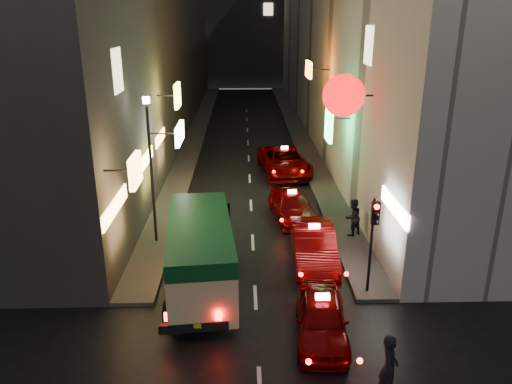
{
  "coord_description": "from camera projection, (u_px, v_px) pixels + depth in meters",
  "views": [
    {
      "loc": [
        -0.39,
        -6.86,
        9.47
      ],
      "look_at": [
        0.14,
        13.0,
        2.35
      ],
      "focal_mm": 35.0,
      "sensor_mm": 36.0,
      "label": 1
    }
  ],
  "objects": [
    {
      "name": "building_left",
      "position": [
        143.0,
        20.0,
        38.41
      ],
      "size": [
        7.6,
        52.0,
        18.0
      ],
      "color": "#343230",
      "rests_on": "ground"
    },
    {
      "name": "building_right",
      "position": [
        349.0,
        20.0,
        38.81
      ],
      "size": [
        8.1,
        52.04,
        18.0
      ],
      "color": "#B4AEA5",
      "rests_on": "ground"
    },
    {
      "name": "building_far",
      "position": [
        245.0,
        2.0,
        68.05
      ],
      "size": [
        30.0,
        10.0,
        22.0
      ],
      "primitive_type": "cube",
      "color": "#303035",
      "rests_on": "ground"
    },
    {
      "name": "sidewalk_left",
      "position": [
        197.0,
        133.0,
        41.52
      ],
      "size": [
        1.5,
        52.0,
        0.15
      ],
      "primitive_type": "cube",
      "color": "#464341",
      "rests_on": "ground"
    },
    {
      "name": "sidewalk_right",
      "position": [
        298.0,
        133.0,
        41.73
      ],
      "size": [
        1.5,
        52.0,
        0.15
      ],
      "primitive_type": "cube",
      "color": "#464341",
      "rests_on": "ground"
    },
    {
      "name": "minibus",
      "position": [
        200.0,
        248.0,
        17.55
      ],
      "size": [
        2.76,
        6.37,
        2.66
      ],
      "color": "beige",
      "rests_on": "ground"
    },
    {
      "name": "taxi_near",
      "position": [
        322.0,
        315.0,
        15.27
      ],
      "size": [
        2.4,
        4.99,
        1.71
      ],
      "color": "#650001",
      "rests_on": "ground"
    },
    {
      "name": "taxi_second",
      "position": [
        314.0,
        243.0,
        19.75
      ],
      "size": [
        2.49,
        5.71,
        1.96
      ],
      "color": "#650001",
      "rests_on": "ground"
    },
    {
      "name": "taxi_third",
      "position": [
        292.0,
        203.0,
        24.31
      ],
      "size": [
        2.51,
        4.85,
        1.65
      ],
      "color": "#650001",
      "rests_on": "ground"
    },
    {
      "name": "taxi_far",
      "position": [
        284.0,
        159.0,
        31.01
      ],
      "size": [
        3.21,
        6.1,
        2.02
      ],
      "color": "#650001",
      "rests_on": "ground"
    },
    {
      "name": "pedestrian_crossing",
      "position": [
        389.0,
        363.0,
        12.72
      ],
      "size": [
        0.57,
        0.77,
        2.11
      ],
      "primitive_type": "imported",
      "rotation": [
        0.0,
        0.0,
        1.38
      ],
      "color": "black",
      "rests_on": "ground"
    },
    {
      "name": "pedestrian_sidewalk",
      "position": [
        353.0,
        215.0,
        21.97
      ],
      "size": [
        0.85,
        0.76,
        1.91
      ],
      "primitive_type": "imported",
      "rotation": [
        0.0,
        0.0,
        3.7
      ],
      "color": "black",
      "rests_on": "sidewalk_right"
    },
    {
      "name": "traffic_light",
      "position": [
        374.0,
        227.0,
        16.82
      ],
      "size": [
        0.26,
        0.43,
        3.5
      ],
      "color": "black",
      "rests_on": "sidewalk_right"
    },
    {
      "name": "lamp_post",
      "position": [
        151.0,
        162.0,
        20.53
      ],
      "size": [
        0.28,
        0.28,
        6.22
      ],
      "color": "black",
      "rests_on": "sidewalk_left"
    }
  ]
}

